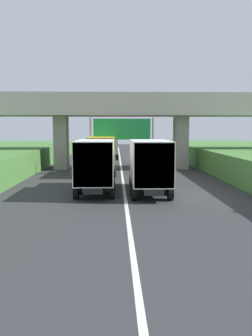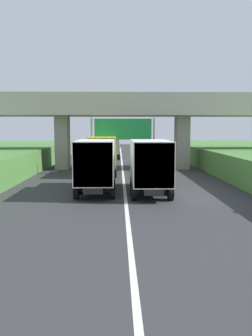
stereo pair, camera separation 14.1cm
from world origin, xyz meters
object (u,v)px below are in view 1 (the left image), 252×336
Objects in this scene: overhead_highway_sign at (122,133)px; car_red at (150,149)px; truck_orange at (110,145)px; truck_black at (149,164)px; truck_yellow at (102,153)px; truck_green at (96,163)px.

car_red is at bearing 79.03° from overhead_highway_sign.
truck_orange is 1.78× the size of car_red.
overhead_highway_sign is 17.75m from truck_orange.
truck_black is at bearing -81.25° from overhead_highway_sign.
truck_yellow is (-3.35, 9.90, 0.00)m from truck_black.
truck_green is at bearing -90.24° from truck_yellow.
truck_black is at bearing -71.32° from truck_yellow.
truck_black is at bearing -95.48° from car_red.
truck_green is 1.78× the size of car_red.
truck_green and truck_orange have the same top height.
truck_green is 27.16m from truck_orange.
truck_green is 9.44m from truck_yellow.
overhead_highway_sign is 10.32m from truck_black.
car_red is at bearing 79.05° from truck_green.
truck_yellow is at bearing 108.68° from truck_black.
truck_yellow is (-1.80, -0.12, -1.87)m from overhead_highway_sign.
overhead_highway_sign is 1.43× the size of car_red.
truck_orange is at bearing -128.69° from car_red.
truck_yellow is at bearing 89.76° from truck_green.
truck_black reaches higher than car_red.
truck_green is (-3.39, 0.46, 0.00)m from truck_black.
truck_yellow is at bearing -91.14° from truck_orange.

